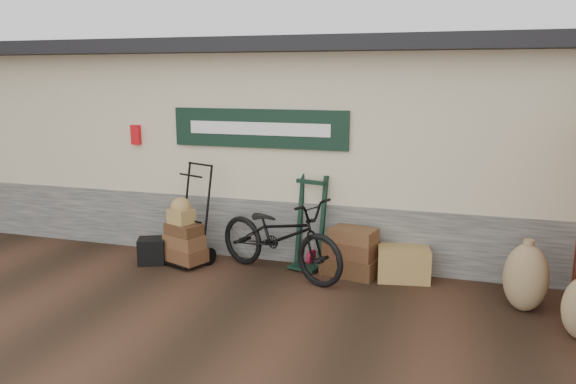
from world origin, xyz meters
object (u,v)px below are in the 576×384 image
object	(u,v)px
black_trunk	(152,251)
bicycle	(280,231)
suitcase_stack	(351,251)
wicker_hamper	(403,264)
green_barrow	(310,222)
porter_trolley	(192,213)

from	to	relation	value
black_trunk	bicycle	world-z (taller)	bicycle
suitcase_stack	wicker_hamper	size ratio (longest dim) A/B	1.11
suitcase_stack	bicycle	distance (m)	1.01
black_trunk	bicycle	distance (m)	1.97
green_barrow	wicker_hamper	xyz separation A→B (m)	(1.33, -0.10, -0.44)
porter_trolley	black_trunk	distance (m)	0.82
wicker_hamper	black_trunk	xyz separation A→B (m)	(-3.57, -0.41, -0.03)
suitcase_stack	bicycle	bearing A→B (deg)	-162.37
green_barrow	porter_trolley	bearing A→B (deg)	-155.13
porter_trolley	suitcase_stack	world-z (taller)	porter_trolley
porter_trolley	bicycle	xyz separation A→B (m)	(1.37, -0.11, -0.13)
suitcase_stack	bicycle	size ratio (longest dim) A/B	0.36
porter_trolley	green_barrow	size ratio (longest dim) A/B	1.12
porter_trolley	wicker_hamper	bearing A→B (deg)	25.00
suitcase_stack	bicycle	xyz separation A→B (m)	(-0.93, -0.29, 0.28)
porter_trolley	bicycle	world-z (taller)	porter_trolley
green_barrow	bicycle	world-z (taller)	green_barrow
green_barrow	wicker_hamper	distance (m)	1.41
porter_trolley	wicker_hamper	size ratio (longest dim) A/B	2.17
wicker_hamper	black_trunk	world-z (taller)	wicker_hamper
suitcase_stack	green_barrow	bearing A→B (deg)	170.54
wicker_hamper	bicycle	xyz separation A→B (m)	(-1.64, -0.30, 0.39)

